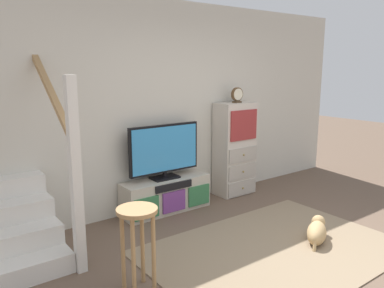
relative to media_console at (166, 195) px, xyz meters
The scene contains 10 objects.
ground_plane 2.22m from the media_console, 82.21° to the right, with size 20.00×20.00×0.00m, color brown.
back_wall 1.20m from the media_console, 41.70° to the left, with size 6.40×0.12×2.70m, color beige.
area_rug 1.63m from the media_console, 79.33° to the right, with size 2.60×1.80×0.01m, color #847056.
media_console is the anchor object (origin of this frame).
television 0.60m from the media_console, 90.00° to the left, with size 1.00×0.22×0.71m.
side_cabinet 1.30m from the media_console, ahead, with size 0.58×0.38×1.36m.
desk_clock 1.74m from the media_console, ahead, with size 0.19×0.08×0.22m.
staircase 1.94m from the media_console, behind, with size 1.00×1.36×2.20m.
bar_stool_near 1.85m from the media_console, 130.12° to the right, with size 0.34×0.34×0.73m.
dog 1.91m from the media_console, 64.42° to the right, with size 0.49×0.40×0.23m.
Camera 1 is at (-2.86, -1.82, 1.86)m, focal length 35.70 mm.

